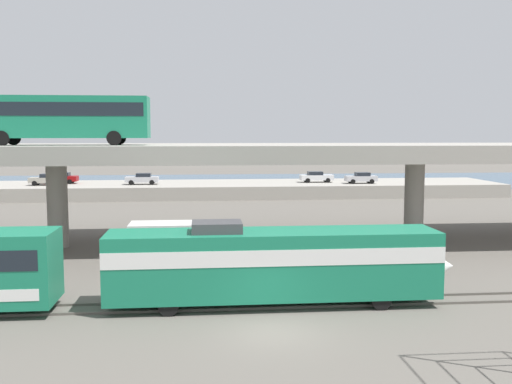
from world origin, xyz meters
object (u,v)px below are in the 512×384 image
Objects in this scene: parked_car_0 at (60,178)px; parked_car_4 at (142,179)px; transit_bus_on_overpass at (62,116)px; service_truck_west at (183,245)px; parked_car_3 at (316,177)px; parked_car_1 at (47,179)px; parked_car_2 at (361,178)px; train_locomotive at (290,261)px.

parked_car_0 and parked_car_4 have the same top height.
transit_bus_on_overpass is 13.58m from service_truck_west.
parked_car_1 is at bearing -178.08° from parked_car_3.
parked_car_2 is at bearing 47.77° from transit_bus_on_overpass.
train_locomotive is at bearing 116.10° from parked_car_1.
train_locomotive is 56.84m from parked_car_0.
parked_car_2 and parked_car_3 have the same top height.
parked_car_3 and parked_car_4 have the same top height.
parked_car_2 is (40.31, -3.46, -0.00)m from parked_car_0.
service_truck_west is 1.50× the size of parked_car_3.
parked_car_0 reaches higher than service_truck_west.
parked_car_0 is at bearing 114.06° from train_locomotive.
service_truck_west is at bearing -111.24° from parked_car_3.
parked_car_3 is (35.77, 1.20, 0.00)m from parked_car_1.
parked_car_1 is (-18.85, 42.31, 0.85)m from service_truck_west.
parked_car_2 is at bearing 175.10° from parked_car_0.
parked_car_3 reaches higher than service_truck_west.
parked_car_2 is (31.08, 34.24, -7.17)m from transit_bus_on_overpass.
train_locomotive is 51.38m from parked_car_2.
parked_car_0 is 1.10× the size of parked_car_2.
transit_bus_on_overpass is 46.80m from parked_car_2.
service_truck_west is 46.69m from parked_car_3.
parked_car_3 is at bearing -177.13° from parked_car_4.
parked_car_3 is at bearing 55.21° from transit_bus_on_overpass.
parked_car_2 is (17.14, 48.44, 0.30)m from train_locomotive.
transit_bus_on_overpass is at bearing 140.87° from service_truck_west.
parked_car_0 is 34.66m from parked_car_3.
train_locomotive is at bearing -53.23° from service_truck_west.
transit_bus_on_overpass reaches higher than service_truck_west.
transit_bus_on_overpass reaches higher than parked_car_3.
parked_car_1 and parked_car_4 have the same top height.
parked_car_2 is 29.25m from parked_car_4.
service_truck_west is 1.55× the size of parked_car_1.
parked_car_1 is 1.05× the size of parked_car_2.
transit_bus_on_overpass reaches higher than parked_car_2.
service_truck_west is at bearing -39.13° from transit_bus_on_overpass.
train_locomotive is 4.13× the size of parked_car_2.
parked_car_3 is at bearing -178.08° from parked_car_1.
transit_bus_on_overpass is 36.18m from parked_car_4.
parked_car_1 is at bearing 64.06° from parked_car_0.
transit_bus_on_overpass reaches higher than parked_car_4.
transit_bus_on_overpass is at bearing -124.79° from parked_car_3.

